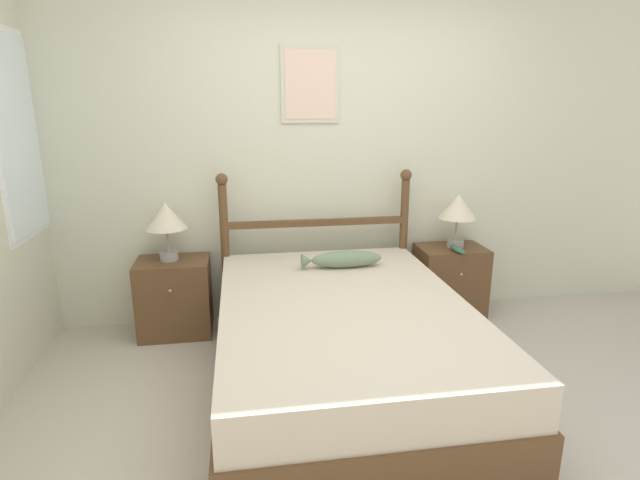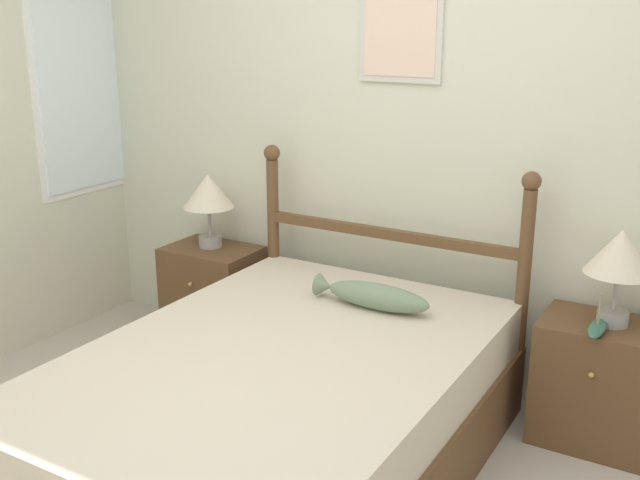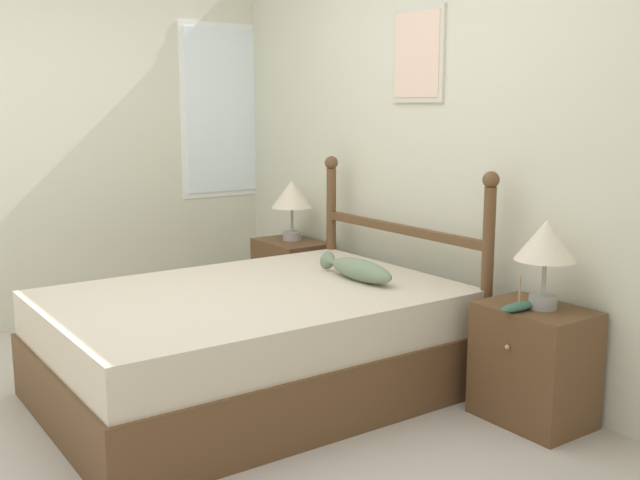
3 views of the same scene
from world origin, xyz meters
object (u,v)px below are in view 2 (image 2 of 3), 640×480
Objects in this scene: nightstand_right at (598,383)px; model_boat at (597,328)px; table_lamp_right at (620,256)px; fish_pillow at (373,296)px; bed at (278,415)px; table_lamp_left at (208,194)px; nightstand_left at (213,294)px.

nightstand_right is 2.50× the size of model_boat.
table_lamp_right reaches higher than fish_pillow.
bed is 1.43m from nightstand_right.
table_lamp_right is at bearing -0.32° from table_lamp_left.
table_lamp_left reaches higher than nightstand_left.
table_lamp_right reaches higher than bed.
nightstand_right is 1.00× the size of fish_pillow.
nightstand_left reaches higher than bed.
nightstand_left is at bearing 164.36° from fish_pillow.
model_boat is (1.06, 0.82, 0.31)m from bed.
model_boat is (2.14, -0.12, 0.31)m from nightstand_left.
table_lamp_left is at bearing 138.79° from bed.
nightstand_left and nightstand_right have the same top height.
table_lamp_left and table_lamp_right have the same top height.
nightstand_left is 1.29m from fish_pillow.
model_boat is (-0.04, -0.12, -0.29)m from table_lamp_right.
fish_pillow is at bearing -15.64° from nightstand_left.
table_lamp_left is at bearing 179.68° from table_lamp_right.
model_boat is (-0.01, -0.12, 0.31)m from nightstand_right.
nightstand_right is at bearing 0.00° from nightstand_left.
fish_pillow is (-0.95, -0.34, 0.34)m from nightstand_right.
table_lamp_left reaches higher than model_boat.
table_lamp_right is (2.19, -0.01, 0.00)m from table_lamp_left.
table_lamp_right reaches higher than model_boat.
fish_pillow is at bearing -167.00° from model_boat.
nightstand_right is at bearing 85.41° from model_boat.
model_boat is (2.16, -0.14, -0.29)m from table_lamp_left.
bed is 1.57m from table_lamp_right.
nightstand_left is 2.15m from nightstand_right.
model_boat is at bearing 37.64° from bed.
model_boat reaches higher than bed.
bed is at bearing -101.72° from fish_pillow.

